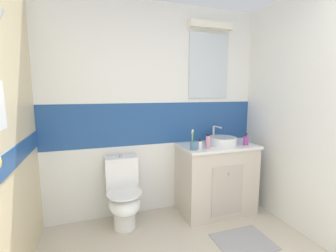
{
  "coord_description": "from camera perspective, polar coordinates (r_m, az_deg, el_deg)",
  "views": [
    {
      "loc": [
        -0.75,
        -0.29,
        1.48
      ],
      "look_at": [
        -0.07,
        1.75,
        1.16
      ],
      "focal_mm": 24.86,
      "sensor_mm": 36.0,
      "label": 1
    }
  ],
  "objects": [
    {
      "name": "wall_back_tiled",
      "position": [
        2.85,
        -2.86,
        3.98
      ],
      "size": [
        3.2,
        0.2,
        2.5
      ],
      "color": "white",
      "rests_on": "ground_plane"
    },
    {
      "name": "vanity_cabinet",
      "position": [
        3.0,
        11.6,
        -12.36
      ],
      "size": [
        0.91,
        0.56,
        0.85
      ],
      "color": "beige",
      "rests_on": "ground_plane"
    },
    {
      "name": "sink_basin",
      "position": [
        2.89,
        13.04,
        -3.44
      ],
      "size": [
        0.35,
        0.39,
        0.21
      ],
      "color": "white",
      "rests_on": "vanity_cabinet"
    },
    {
      "name": "toilet",
      "position": [
        2.7,
        -10.83,
        -16.32
      ],
      "size": [
        0.37,
        0.5,
        0.77
      ],
      "color": "white",
      "rests_on": "ground_plane"
    },
    {
      "name": "toothbrush_cup",
      "position": [
        2.57,
        6.26,
        -4.64
      ],
      "size": [
        0.08,
        0.08,
        0.23
      ],
      "color": "#4C7299",
      "rests_on": "vanity_cabinet"
    },
    {
      "name": "soap_dispenser",
      "position": [
        2.93,
        18.54,
        -3.43
      ],
      "size": [
        0.06,
        0.06,
        0.14
      ],
      "color": "#993F99",
      "rests_on": "vanity_cabinet"
    },
    {
      "name": "deodorant_spray_can",
      "position": [
        2.65,
        9.75,
        -3.82
      ],
      "size": [
        0.05,
        0.05,
        0.16
      ],
      "color": "pink",
      "rests_on": "vanity_cabinet"
    },
    {
      "name": "perfume_flask_small",
      "position": [
        2.62,
        7.83,
        -4.5
      ],
      "size": [
        0.04,
        0.03,
        0.11
      ],
      "color": "white",
      "rests_on": "vanity_cabinet"
    },
    {
      "name": "bath_mat",
      "position": [
        2.69,
        18.01,
        -25.36
      ],
      "size": [
        0.54,
        0.43,
        0.01
      ],
      "primitive_type": "cube",
      "color": "#99999E",
      "rests_on": "ground_plane"
    }
  ]
}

